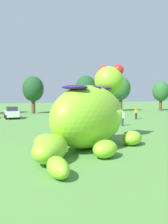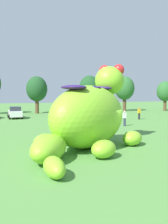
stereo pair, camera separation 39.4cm
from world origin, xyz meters
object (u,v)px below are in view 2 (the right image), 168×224
(spectator_mid_field, at_px, (56,113))
(spectator_by_cars, at_px, (125,118))
(car_white, at_px, (15,112))
(giant_inflatable_creature, at_px, (89,116))
(spectator_near_inflatable, at_px, (139,113))

(spectator_mid_field, height_order, spectator_by_cars, same)
(car_white, height_order, spectator_mid_field, car_white)
(giant_inflatable_creature, bearing_deg, spectator_by_cars, 49.36)
(giant_inflatable_creature, xyz_separation_m, spectator_near_inflatable, (12.97, 14.42, -1.28))
(car_white, bearing_deg, spectator_near_inflatable, -24.67)
(car_white, bearing_deg, spectator_by_cars, -50.31)
(spectator_near_inflatable, xyz_separation_m, spectator_by_cars, (-5.37, -5.57, 0.00))
(car_white, xyz_separation_m, spectator_mid_field, (5.20, -3.72, -0.01))
(spectator_mid_field, relative_size, spectator_by_cars, 1.00)
(giant_inflatable_creature, height_order, spectator_mid_field, giant_inflatable_creature)
(giant_inflatable_creature, height_order, spectator_near_inflatable, giant_inflatable_creature)
(giant_inflatable_creature, bearing_deg, car_white, 98.25)
(car_white, height_order, spectator_by_cars, car_white)
(giant_inflatable_creature, relative_size, car_white, 2.47)
(giant_inflatable_creature, distance_m, spectator_mid_field, 18.27)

